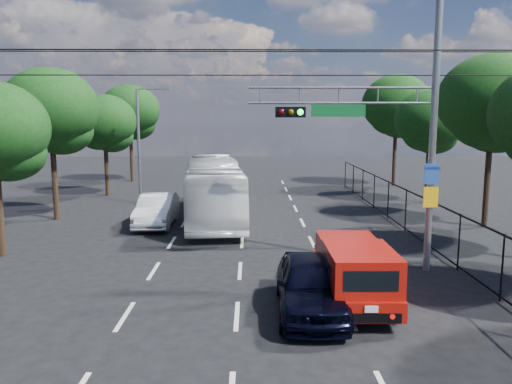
{
  "coord_description": "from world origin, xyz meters",
  "views": [
    {
      "loc": [
        0.38,
        -8.75,
        5.26
      ],
      "look_at": [
        0.56,
        7.79,
        2.8
      ],
      "focal_mm": 35.0,
      "sensor_mm": 36.0,
      "label": 1
    }
  ],
  "objects_px": {
    "white_bus": "(213,189)",
    "red_pickup": "(353,270)",
    "navy_hatchback": "(310,285)",
    "white_van": "(157,210)",
    "signal_mast": "(398,118)"
  },
  "relations": [
    {
      "from": "white_bus",
      "to": "white_van",
      "type": "bearing_deg",
      "value": -155.98
    },
    {
      "from": "signal_mast",
      "to": "white_van",
      "type": "distance_m",
      "value": 12.94
    },
    {
      "from": "red_pickup",
      "to": "navy_hatchback",
      "type": "height_order",
      "value": "red_pickup"
    },
    {
      "from": "red_pickup",
      "to": "navy_hatchback",
      "type": "xyz_separation_m",
      "value": [
        -1.29,
        -0.66,
        -0.2
      ]
    },
    {
      "from": "signal_mast",
      "to": "red_pickup",
      "type": "distance_m",
      "value": 5.62
    },
    {
      "from": "red_pickup",
      "to": "white_bus",
      "type": "distance_m",
      "value": 13.04
    },
    {
      "from": "red_pickup",
      "to": "white_van",
      "type": "bearing_deg",
      "value": 125.62
    },
    {
      "from": "navy_hatchback",
      "to": "white_bus",
      "type": "distance_m",
      "value": 13.26
    },
    {
      "from": "signal_mast",
      "to": "red_pickup",
      "type": "xyz_separation_m",
      "value": [
        -1.99,
        -3.06,
        -4.27
      ]
    },
    {
      "from": "white_bus",
      "to": "red_pickup",
      "type": "bearing_deg",
      "value": -73.73
    },
    {
      "from": "red_pickup",
      "to": "white_bus",
      "type": "bearing_deg",
      "value": 112.01
    },
    {
      "from": "navy_hatchback",
      "to": "white_van",
      "type": "xyz_separation_m",
      "value": [
        -6.27,
        11.21,
        0.0
      ]
    },
    {
      "from": "signal_mast",
      "to": "navy_hatchback",
      "type": "xyz_separation_m",
      "value": [
        -3.28,
        -3.72,
        -4.47
      ]
    },
    {
      "from": "red_pickup",
      "to": "navy_hatchback",
      "type": "relative_size",
      "value": 1.09
    },
    {
      "from": "signal_mast",
      "to": "red_pickup",
      "type": "bearing_deg",
      "value": -123.11
    }
  ]
}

